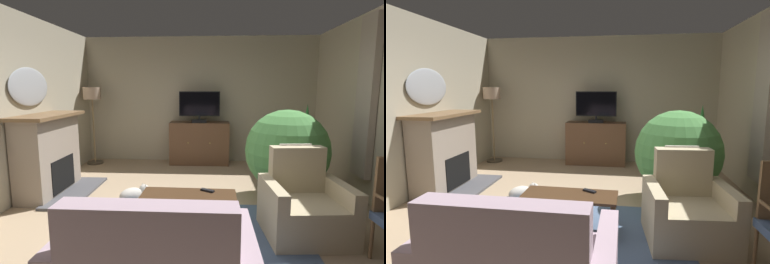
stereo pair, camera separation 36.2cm
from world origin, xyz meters
TOP-DOWN VIEW (x-y plane):
  - ground_plane at (0.00, 0.00)m, footprint 5.75×6.89m
  - wall_back at (0.00, 3.19)m, footprint 5.75×0.10m
  - curtain_panel_far at (2.51, 0.89)m, footprint 0.10×0.44m
  - rug_central at (0.10, -0.50)m, footprint 2.52×2.02m
  - fireplace at (-2.30, 0.85)m, footprint 0.92×1.45m
  - wall_mirror_oval at (-2.54, 0.85)m, footprint 0.06×1.00m
  - tv_cabinet at (0.01, 2.84)m, footprint 1.29×0.47m
  - television at (0.01, 2.79)m, footprint 0.87×0.20m
  - coffee_table at (0.00, -0.31)m, footprint 1.12×0.47m
  - tv_remote at (0.22, -0.19)m, footprint 0.17×0.13m
  - armchair_beside_cabinet at (1.33, -0.29)m, footprint 0.97×0.89m
  - potted_plant_tall_palm_by_window at (1.82, 1.32)m, footprint 0.36×0.36m
  - potted_plant_on_hearth_side at (1.39, 0.80)m, footprint 1.23×1.23m
  - cat at (-0.90, 0.59)m, footprint 0.56×0.51m
  - floor_lamp at (-2.32, 2.71)m, footprint 0.37×0.37m

SIDE VIEW (x-z plane):
  - ground_plane at x=0.00m, z-range -0.04..0.00m
  - rug_central at x=0.10m, z-range 0.00..0.01m
  - cat at x=-0.90m, z-range 0.00..0.22m
  - armchair_beside_cabinet at x=1.33m, z-range -0.18..0.83m
  - coffee_table at x=0.00m, z-range 0.17..0.63m
  - tv_cabinet at x=0.01m, z-range -0.02..0.91m
  - tv_remote at x=0.22m, z-range 0.46..0.48m
  - fireplace at x=-2.30m, z-range -0.03..1.25m
  - potted_plant_on_hearth_side at x=1.39m, z-range 0.06..1.43m
  - potted_plant_tall_palm_by_window at x=1.82m, z-range 0.08..1.50m
  - television at x=0.01m, z-range 0.95..1.62m
  - floor_lamp at x=-2.32m, z-range 0.51..2.20m
  - wall_back at x=0.00m, z-range 0.00..2.80m
  - curtain_panel_far at x=2.51m, z-range 0.36..2.72m
  - wall_mirror_oval at x=-2.54m, z-range 1.40..1.99m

